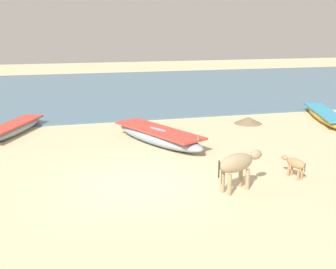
# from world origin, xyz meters

# --- Properties ---
(ground) EXTENTS (80.00, 80.00, 0.00)m
(ground) POSITION_xyz_m (0.00, 0.00, 0.00)
(ground) COLOR beige
(sea_water) EXTENTS (60.00, 20.00, 0.08)m
(sea_water) POSITION_xyz_m (0.00, 17.65, 0.04)
(sea_water) COLOR slate
(sea_water) RESTS_ON ground
(fishing_boat_1) EXTENTS (2.55, 4.23, 0.62)m
(fishing_boat_1) POSITION_xyz_m (-3.85, 6.52, 0.23)
(fishing_boat_1) COLOR #8CA5B7
(fishing_boat_1) RESTS_ON ground
(fishing_boat_2) EXTENTS (2.99, 4.66, 0.75)m
(fishing_boat_2) POSITION_xyz_m (1.47, 3.81, 0.30)
(fishing_boat_2) COLOR #8CA5B7
(fishing_boat_2) RESTS_ON ground
(fishing_boat_3) EXTENTS (2.42, 4.91, 0.63)m
(fishing_boat_3) POSITION_xyz_m (9.74, 5.60, 0.24)
(fishing_boat_3) COLOR gold
(fishing_boat_3) RESTS_ON ground
(cow_adult_dun) EXTENTS (1.52, 0.86, 1.02)m
(cow_adult_dun) POSITION_xyz_m (2.45, -1.06, 0.73)
(cow_adult_dun) COLOR tan
(cow_adult_dun) RESTS_ON ground
(calf_near_tan) EXTENTS (0.41, 0.88, 0.58)m
(calf_near_tan) POSITION_xyz_m (4.42, -0.60, 0.41)
(calf_near_tan) COLOR tan
(calf_near_tan) RESTS_ON ground
(debris_pile_0) EXTENTS (1.72, 1.72, 0.30)m
(debris_pile_0) POSITION_xyz_m (6.09, 5.92, 0.15)
(debris_pile_0) COLOR #7A6647
(debris_pile_0) RESTS_ON ground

